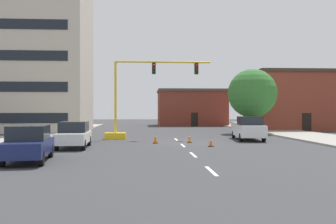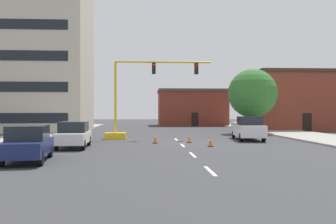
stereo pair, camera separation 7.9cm
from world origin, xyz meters
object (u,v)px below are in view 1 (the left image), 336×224
object	(u,v)px
pickup_truck_white	(248,128)
sedan_navy_mid_left	(29,143)
traffic_signal_gantry	(129,113)
tree_right_mid	(252,93)
sedan_white_near_left	(74,134)
traffic_cone_roadside_c	(155,138)
traffic_cone_roadside_a	(189,138)
traffic_cone_roadside_b	(211,142)

from	to	relation	value
pickup_truck_white	sedan_navy_mid_left	world-z (taller)	pickup_truck_white
traffic_signal_gantry	tree_right_mid	world-z (taller)	tree_right_mid
sedan_white_near_left	traffic_cone_roadside_c	size ratio (longest dim) A/B	5.79
tree_right_mid	traffic_cone_roadside_a	size ratio (longest dim) A/B	9.79
sedan_white_near_left	traffic_cone_roadside_c	xyz separation A→B (m)	(5.49, 3.12, -0.50)
sedan_white_near_left	sedan_navy_mid_left	distance (m)	6.56
traffic_cone_roadside_a	traffic_cone_roadside_b	xyz separation A→B (m)	(1.09, -3.16, -0.03)
pickup_truck_white	traffic_cone_roadside_c	xyz separation A→B (m)	(-7.88, -2.66, -0.59)
sedan_white_near_left	traffic_cone_roadside_c	bearing A→B (deg)	29.65
sedan_white_near_left	traffic_signal_gantry	bearing A→B (deg)	66.19
traffic_cone_roadside_b	traffic_signal_gantry	bearing A→B (deg)	129.17
traffic_cone_roadside_b	traffic_cone_roadside_c	world-z (taller)	traffic_cone_roadside_c
sedan_white_near_left	sedan_navy_mid_left	xyz separation A→B (m)	(-0.91, -6.50, 0.00)
traffic_cone_roadside_b	pickup_truck_white	bearing A→B (deg)	52.74
traffic_cone_roadside_a	traffic_signal_gantry	bearing A→B (deg)	139.75
sedan_navy_mid_left	traffic_cone_roadside_b	distance (m)	12.21
sedan_navy_mid_left	traffic_cone_roadside_b	size ratio (longest dim) A/B	7.10
traffic_cone_roadside_a	pickup_truck_white	bearing A→B (deg)	23.66
sedan_navy_mid_left	traffic_cone_roadside_c	size ratio (longest dim) A/B	5.94
traffic_cone_roadside_a	traffic_cone_roadside_b	bearing A→B (deg)	-70.98
traffic_signal_gantry	tree_right_mid	size ratio (longest dim) A/B	1.32
tree_right_mid	sedan_navy_mid_left	xyz separation A→B (m)	(-17.21, -20.77, -3.46)
traffic_cone_roadside_c	sedan_navy_mid_left	bearing A→B (deg)	-123.62
pickup_truck_white	sedan_white_near_left	xyz separation A→B (m)	(-13.36, -5.78, -0.09)
sedan_white_near_left	tree_right_mid	bearing A→B (deg)	41.22
traffic_signal_gantry	traffic_cone_roadside_c	size ratio (longest dim) A/B	11.73
traffic_signal_gantry	pickup_truck_white	size ratio (longest dim) A/B	1.67
traffic_cone_roadside_b	sedan_white_near_left	bearing A→B (deg)	-178.01
tree_right_mid	traffic_cone_roadside_c	distance (m)	16.03
traffic_cone_roadside_a	traffic_cone_roadside_c	bearing A→B (deg)	-172.21
traffic_signal_gantry	traffic_cone_roadside_c	world-z (taller)	traffic_signal_gantry
traffic_signal_gantry	traffic_cone_roadside_a	bearing A→B (deg)	-40.25
sedan_white_near_left	sedan_navy_mid_left	bearing A→B (deg)	-97.97
sedan_navy_mid_left	traffic_cone_roadside_b	xyz separation A→B (m)	(10.12, 6.82, -0.56)
traffic_signal_gantry	traffic_cone_roadside_c	distance (m)	5.26
traffic_signal_gantry	sedan_navy_mid_left	xyz separation A→B (m)	(-4.24, -14.04, -1.37)
traffic_signal_gantry	traffic_cone_roadside_a	size ratio (longest dim) A/B	12.97
sedan_navy_mid_left	traffic_cone_roadside_c	world-z (taller)	sedan_navy_mid_left
pickup_truck_white	traffic_cone_roadside_a	world-z (taller)	pickup_truck_white
sedan_navy_mid_left	traffic_cone_roadside_a	xyz separation A→B (m)	(9.03, 9.98, -0.54)
tree_right_mid	traffic_cone_roadside_a	world-z (taller)	tree_right_mid
pickup_truck_white	sedan_white_near_left	size ratio (longest dim) A/B	1.21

